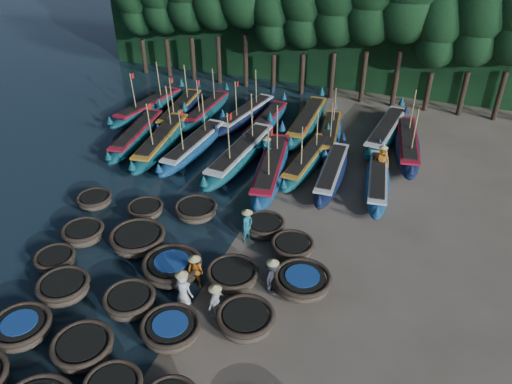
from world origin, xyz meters
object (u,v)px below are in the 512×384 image
(coracle_20, at_px, (95,200))
(long_boat_14, at_px, (307,121))
(coracle_15, at_px, (83,233))
(long_boat_12, at_px, (246,114))
(coracle_22, at_px, (196,210))
(long_boat_9, at_px, (149,107))
(coracle_13, at_px, (171,329))
(coracle_16, at_px, (138,239))
(coracle_10, at_px, (55,260))
(coracle_23, at_px, (264,226))
(coracle_5, at_px, (21,328))
(coracle_19, at_px, (302,282))
(long_boat_5, at_px, (271,168))
(coracle_12, at_px, (130,301))
(coracle_18, at_px, (233,275))
(long_boat_1, at_px, (137,134))
(coracle_21, at_px, (146,210))
(coracle_24, at_px, (292,247))
(fisherman_3, at_px, (272,276))
(coracle_11, at_px, (64,288))
(long_boat_17, at_px, (407,144))
(fisherman_5, at_px, (267,151))
(long_boat_15, at_px, (330,134))
(long_boat_3, at_px, (194,146))
(coracle_17, at_px, (172,267))
(long_boat_2, at_px, (162,141))
(long_boat_7, at_px, (332,172))
(long_boat_13, at_px, (266,122))
(coracle_14, at_px, (246,320))
(fisherman_0, at_px, (183,288))
(coracle_6, at_px, (83,348))
(fisherman_4, at_px, (216,301))
(long_boat_4, at_px, (241,154))
(fisherman_1, at_px, (247,224))
(long_boat_8, at_px, (377,181))
(fisherman_6, at_px, (382,160))
(long_boat_11, at_px, (207,110))
(long_boat_16, at_px, (386,131))

(coracle_20, xyz_separation_m, long_boat_14, (7.64, 12.60, 0.22))
(coracle_15, distance_m, long_boat_12, 15.12)
(coracle_22, relative_size, long_boat_9, 0.30)
(coracle_13, xyz_separation_m, coracle_16, (-3.91, 4.09, 0.06))
(coracle_10, relative_size, coracle_23, 0.94)
(coracle_5, distance_m, coracle_20, 8.54)
(coracle_5, bearing_deg, long_boat_9, 107.64)
(coracle_19, bearing_deg, long_boat_5, 117.09)
(coracle_12, relative_size, coracle_18, 0.91)
(long_boat_9, bearing_deg, long_boat_1, -60.55)
(coracle_21, bearing_deg, coracle_24, -2.41)
(long_boat_1, bearing_deg, fisherman_3, -46.26)
(coracle_11, bearing_deg, coracle_24, 36.29)
(coracle_12, distance_m, long_boat_17, 19.09)
(long_boat_14, height_order, fisherman_5, fisherman_5)
(coracle_5, xyz_separation_m, fisherman_5, (4.05, 15.17, 0.47))
(long_boat_15, bearing_deg, coracle_18, -101.15)
(coracle_13, xyz_separation_m, coracle_19, (3.77, 4.04, 0.03))
(long_boat_3, bearing_deg, coracle_17, -65.73)
(long_boat_2, height_order, fisherman_5, long_boat_2)
(coracle_15, bearing_deg, fisherman_5, 60.42)
(long_boat_7, relative_size, long_boat_13, 0.99)
(long_boat_9, xyz_separation_m, long_boat_12, (6.84, 1.25, -0.02))
(coracle_5, bearing_deg, long_boat_12, 87.97)
(coracle_18, bearing_deg, coracle_14, -56.40)
(coracle_14, xyz_separation_m, coracle_16, (-6.31, 2.80, -0.01))
(fisherman_0, bearing_deg, long_boat_5, -75.49)
(coracle_10, height_order, long_boat_17, long_boat_17)
(coracle_6, bearing_deg, coracle_21, 106.74)
(long_boat_5, distance_m, fisherman_3, 9.01)
(long_boat_15, bearing_deg, coracle_11, -119.50)
(coracle_22, relative_size, fisherman_3, 1.34)
(fisherman_4, bearing_deg, fisherman_5, -158.45)
(coracle_24, bearing_deg, long_boat_3, 139.71)
(coracle_6, bearing_deg, long_boat_4, 90.29)
(coracle_22, height_order, long_boat_13, long_boat_13)
(coracle_22, bearing_deg, long_boat_2, 131.71)
(long_boat_2, distance_m, long_boat_14, 9.57)
(long_boat_15, height_order, fisherman_1, long_boat_15)
(long_boat_1, distance_m, long_boat_9, 4.35)
(coracle_16, bearing_deg, long_boat_8, 43.55)
(fisherman_0, height_order, fisherman_6, fisherman_6)
(coracle_12, xyz_separation_m, long_boat_11, (-5.09, 17.73, 0.04))
(coracle_11, bearing_deg, long_boat_14, 75.22)
(fisherman_1, bearing_deg, coracle_12, 178.54)
(fisherman_3, bearing_deg, coracle_12, 126.76)
(long_boat_16, bearing_deg, coracle_11, -111.66)
(long_boat_7, bearing_deg, long_boat_5, -166.43)
(coracle_17, xyz_separation_m, coracle_18, (2.53, 0.47, -0.06))
(coracle_16, relative_size, coracle_20, 1.43)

